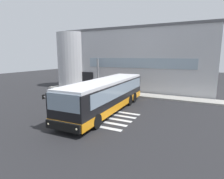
% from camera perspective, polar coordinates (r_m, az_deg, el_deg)
% --- Properties ---
extents(ground_plane, '(80.00, 90.00, 0.02)m').
position_cam_1_polar(ground_plane, '(19.01, -1.35, -4.06)').
color(ground_plane, '#232326').
rests_on(ground_plane, ground).
extents(bay_paint_stripes, '(4.40, 3.96, 0.01)m').
position_cam_1_polar(bay_paint_stripes, '(14.55, -2.14, -8.55)').
color(bay_paint_stripes, silver).
rests_on(bay_paint_stripes, ground).
extents(terminal_building, '(21.59, 13.80, 8.32)m').
position_cam_1_polar(terminal_building, '(29.38, 8.19, 9.11)').
color(terminal_building, '#B7B7BC').
rests_on(terminal_building, ground).
extents(boarding_curb, '(23.79, 2.00, 0.15)m').
position_cam_1_polar(boarding_curb, '(23.23, 4.21, -1.22)').
color(boarding_curb, '#9E9B93').
rests_on(boarding_curb, ground).
extents(entry_support_column, '(0.28, 0.28, 4.16)m').
position_cam_1_polar(entry_support_column, '(25.38, -4.34, 4.67)').
color(entry_support_column, slate).
rests_on(entry_support_column, boarding_curb).
extents(bus_main_foreground, '(3.02, 11.76, 2.70)m').
position_cam_1_polar(bus_main_foreground, '(15.95, -1.64, -1.88)').
color(bus_main_foreground, black).
rests_on(bus_main_foreground, ground).
extents(passenger_near_column, '(0.41, 0.47, 1.68)m').
position_cam_1_polar(passenger_near_column, '(24.54, -3.50, 1.79)').
color(passenger_near_column, '#4C4233').
rests_on(passenger_near_column, boarding_curb).
extents(passenger_by_doorway, '(0.38, 0.52, 1.68)m').
position_cam_1_polar(passenger_by_doorway, '(24.37, -1.65, 1.74)').
color(passenger_by_doorway, '#4C4233').
rests_on(passenger_by_doorway, boarding_curb).
extents(passenger_at_curb_edge, '(0.59, 0.38, 1.68)m').
position_cam_1_polar(passenger_at_curb_edge, '(23.56, 1.00, 1.53)').
color(passenger_at_curb_edge, '#2D2D33').
rests_on(passenger_at_curb_edge, boarding_curb).
extents(safety_bollard_yellow, '(0.18, 0.18, 0.90)m').
position_cam_1_polar(safety_bollard_yellow, '(21.64, 5.90, -1.09)').
color(safety_bollard_yellow, yellow).
rests_on(safety_bollard_yellow, ground).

